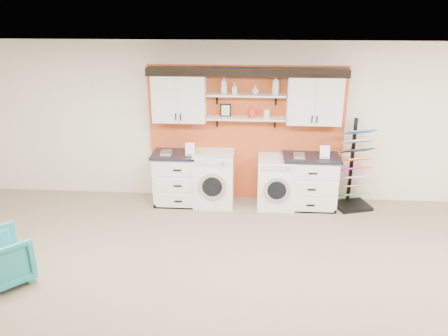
# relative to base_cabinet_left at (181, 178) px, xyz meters

# --- Properties ---
(ceiling) EXTENTS (10.00, 10.00, 0.00)m
(ceiling) POSITION_rel_base_cabinet_left_xyz_m (1.13, -3.64, 2.33)
(ceiling) COLOR white
(ceiling) RESTS_ON wall_back
(wall_back) EXTENTS (10.00, 0.00, 10.00)m
(wall_back) POSITION_rel_base_cabinet_left_xyz_m (1.13, 0.36, 0.93)
(wall_back) COLOR silver
(wall_back) RESTS_ON floor
(accent_panel) EXTENTS (3.40, 0.07, 2.40)m
(accent_panel) POSITION_rel_base_cabinet_left_xyz_m (1.13, 0.32, 0.73)
(accent_panel) COLOR #C04B20
(accent_panel) RESTS_ON wall_back
(upper_cabinet_left) EXTENTS (0.90, 0.35, 0.84)m
(upper_cabinet_left) POSITION_rel_base_cabinet_left_xyz_m (0.00, 0.15, 1.41)
(upper_cabinet_left) COLOR white
(upper_cabinet_left) RESTS_ON wall_back
(upper_cabinet_right) EXTENTS (0.90, 0.35, 0.84)m
(upper_cabinet_right) POSITION_rel_base_cabinet_left_xyz_m (2.26, 0.15, 1.41)
(upper_cabinet_right) COLOR white
(upper_cabinet_right) RESTS_ON wall_back
(shelf_lower) EXTENTS (1.32, 0.28, 0.03)m
(shelf_lower) POSITION_rel_base_cabinet_left_xyz_m (1.13, 0.16, 1.06)
(shelf_lower) COLOR white
(shelf_lower) RESTS_ON wall_back
(shelf_upper) EXTENTS (1.32, 0.28, 0.03)m
(shelf_upper) POSITION_rel_base_cabinet_left_xyz_m (1.13, 0.16, 1.46)
(shelf_upper) COLOR white
(shelf_upper) RESTS_ON wall_back
(crown_molding) EXTENTS (3.30, 0.41, 0.13)m
(crown_molding) POSITION_rel_base_cabinet_left_xyz_m (1.13, 0.17, 1.86)
(crown_molding) COLOR black
(crown_molding) RESTS_ON wall_back
(picture_frame) EXTENTS (0.18, 0.02, 0.22)m
(picture_frame) POSITION_rel_base_cabinet_left_xyz_m (0.78, 0.21, 1.19)
(picture_frame) COLOR black
(picture_frame) RESTS_ON shelf_lower
(canister_red) EXTENTS (0.11, 0.11, 0.16)m
(canister_red) POSITION_rel_base_cabinet_left_xyz_m (1.23, 0.16, 1.16)
(canister_red) COLOR red
(canister_red) RESTS_ON shelf_lower
(canister_cream) EXTENTS (0.10, 0.10, 0.14)m
(canister_cream) POSITION_rel_base_cabinet_left_xyz_m (1.48, 0.16, 1.15)
(canister_cream) COLOR silver
(canister_cream) RESTS_ON shelf_lower
(base_cabinet_left) EXTENTS (0.95, 0.66, 0.93)m
(base_cabinet_left) POSITION_rel_base_cabinet_left_xyz_m (0.00, 0.00, 0.00)
(base_cabinet_left) COLOR white
(base_cabinet_left) RESTS_ON floor
(base_cabinet_right) EXTENTS (0.96, 0.66, 0.94)m
(base_cabinet_right) POSITION_rel_base_cabinet_left_xyz_m (2.26, -0.00, 0.00)
(base_cabinet_right) COLOR white
(base_cabinet_right) RESTS_ON floor
(washer) EXTENTS (0.68, 0.71, 0.96)m
(washer) POSITION_rel_base_cabinet_left_xyz_m (0.59, -0.00, 0.01)
(washer) COLOR white
(washer) RESTS_ON floor
(dryer) EXTENTS (0.64, 0.71, 0.89)m
(dryer) POSITION_rel_base_cabinet_left_xyz_m (1.68, -0.00, -0.02)
(dryer) COLOR white
(dryer) RESTS_ON floor
(sample_rack) EXTENTS (0.68, 0.62, 1.57)m
(sample_rack) POSITION_rel_base_cabinet_left_xyz_m (3.02, 0.03, 0.04)
(sample_rack) COLOR black
(sample_rack) RESTS_ON floor
(soap_bottle_a) EXTENTS (0.16, 0.16, 0.29)m
(soap_bottle_a) POSITION_rel_base_cabinet_left_xyz_m (0.76, 0.16, 1.63)
(soap_bottle_a) COLOR silver
(soap_bottle_a) RESTS_ON shelf_upper
(soap_bottle_b) EXTENTS (0.08, 0.08, 0.18)m
(soap_bottle_b) POSITION_rel_base_cabinet_left_xyz_m (0.94, 0.16, 1.57)
(soap_bottle_b) COLOR silver
(soap_bottle_b) RESTS_ON shelf_upper
(soap_bottle_c) EXTENTS (0.12, 0.12, 0.15)m
(soap_bottle_c) POSITION_rel_base_cabinet_left_xyz_m (1.28, 0.16, 1.55)
(soap_bottle_c) COLOR silver
(soap_bottle_c) RESTS_ON shelf_upper
(soap_bottle_d) EXTENTS (0.15, 0.15, 0.33)m
(soap_bottle_d) POSITION_rel_base_cabinet_left_xyz_m (1.61, 0.16, 1.64)
(soap_bottle_d) COLOR silver
(soap_bottle_d) RESTS_ON shelf_upper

